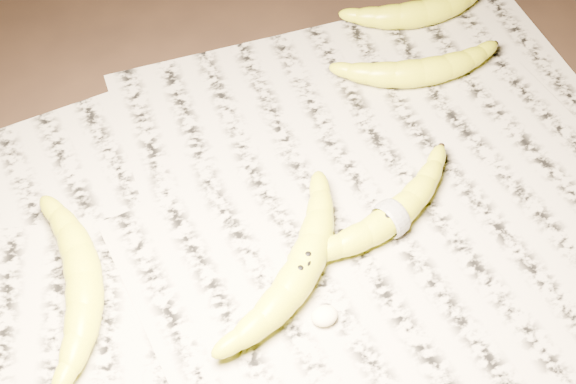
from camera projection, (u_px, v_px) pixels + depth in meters
name	position (u px, v px, depth m)	size (l,w,h in m)	color
ground	(270.00, 236.00, 0.84)	(3.00, 3.00, 0.00)	black
newspaper_patch	(267.00, 250.00, 0.82)	(0.90, 0.70, 0.01)	#A49E8C
banana_left_b	(83.00, 280.00, 0.77)	(0.19, 0.06, 0.04)	yellow
banana_center	(302.00, 268.00, 0.78)	(0.20, 0.06, 0.04)	yellow
banana_taped	(391.00, 216.00, 0.82)	(0.19, 0.05, 0.03)	yellow
banana_upper_a	(421.00, 70.00, 0.96)	(0.18, 0.06, 0.03)	yellow
banana_upper_b	(423.00, 11.00, 1.03)	(0.17, 0.06, 0.04)	yellow
measuring_tape	(391.00, 216.00, 0.82)	(0.04, 0.04, 0.00)	white
flesh_chunk_c	(325.00, 314.00, 0.76)	(0.03, 0.02, 0.02)	#FFEEC5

